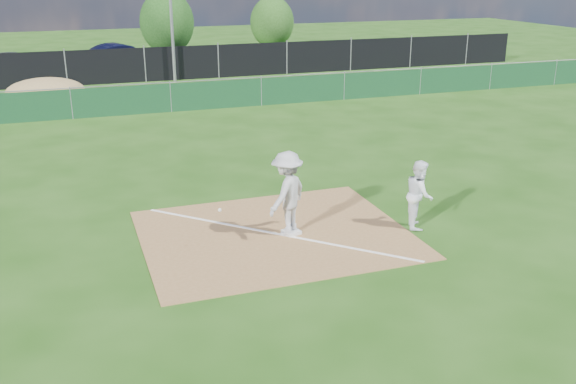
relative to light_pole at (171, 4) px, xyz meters
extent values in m
plane|color=#1C450E|center=(-1.50, -12.70, -4.00)|extent=(90.00, 90.00, 0.00)
cube|color=olive|center=(-1.50, -21.70, -3.99)|extent=(6.00, 5.00, 0.02)
cube|color=white|center=(-1.50, -21.70, -3.98)|extent=(5.01, 5.01, 0.01)
cube|color=#0F371C|center=(-1.50, -7.70, -3.40)|extent=(44.00, 0.05, 1.20)
ellipsoid|color=olive|center=(-6.50, -4.20, -3.42)|extent=(3.38, 2.60, 1.17)
cube|color=black|center=(-1.50, 0.30, -3.10)|extent=(46.00, 0.04, 1.80)
cube|color=black|center=(-1.50, 5.30, -4.00)|extent=(46.00, 9.00, 0.01)
cylinder|color=slate|center=(0.00, 0.00, 0.00)|extent=(0.16, 0.16, 8.00)
cube|color=silver|center=(-1.13, -21.81, -3.94)|extent=(0.42, 0.42, 0.07)
imported|color=silver|center=(-1.22, -21.78, -3.00)|extent=(1.43, 1.37, 1.95)
sphere|color=white|center=(-2.88, -22.16, -3.05)|extent=(0.08, 0.08, 0.08)
imported|color=white|center=(1.85, -22.36, -3.19)|extent=(0.88, 0.97, 1.63)
imported|color=#989A9F|center=(-8.20, 4.13, -3.25)|extent=(4.68, 2.88, 1.49)
imported|color=black|center=(-2.22, 5.41, -3.24)|extent=(4.81, 3.07, 1.50)
imported|color=black|center=(5.00, 4.08, -3.39)|extent=(4.40, 2.66, 1.19)
cylinder|color=#382316|center=(1.41, 10.50, -3.39)|extent=(0.24, 0.24, 1.22)
ellipsoid|color=#194313|center=(1.41, 10.50, -1.75)|extent=(3.67, 3.67, 4.23)
cylinder|color=#382316|center=(9.29, 11.54, -3.47)|extent=(0.24, 0.24, 1.07)
ellipsoid|color=#214A15|center=(9.29, 11.54, -2.04)|extent=(3.21, 3.21, 3.69)
camera|label=1|loc=(-5.73, -34.66, 1.84)|focal=40.00mm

